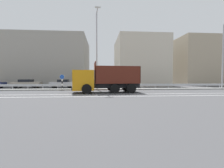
# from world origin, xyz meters

# --- Properties ---
(ground_plane) EXTENTS (320.00, 320.00, 0.00)m
(ground_plane) POSITION_xyz_m (0.00, 0.00, 0.00)
(ground_plane) COLOR #424244
(lane_strip_0) EXTENTS (68.84, 0.16, 0.01)m
(lane_strip_0) POSITION_xyz_m (-2.40, -3.16, 0.00)
(lane_strip_0) COLOR silver
(lane_strip_0) RESTS_ON ground_plane
(lane_strip_1) EXTENTS (68.84, 0.16, 0.01)m
(lane_strip_1) POSITION_xyz_m (-2.40, -5.06, 0.00)
(lane_strip_1) COLOR silver
(lane_strip_1) RESTS_ON ground_plane
(median_island) EXTENTS (37.86, 1.10, 0.18)m
(median_island) POSITION_xyz_m (0.00, 2.23, 0.09)
(median_island) COLOR gray
(median_island) RESTS_ON ground_plane
(median_guardrail) EXTENTS (68.84, 0.09, 0.78)m
(median_guardrail) POSITION_xyz_m (0.00, 3.55, 0.57)
(median_guardrail) COLOR #9EA0A5
(median_guardrail) RESTS_ON ground_plane
(dump_truck) EXTENTS (7.70, 3.22, 3.43)m
(dump_truck) POSITION_xyz_m (-3.42, -1.44, 1.29)
(dump_truck) COLOR orange
(dump_truck) RESTS_ON ground_plane
(median_road_sign) EXTENTS (0.65, 0.16, 2.14)m
(median_road_sign) POSITION_xyz_m (-8.33, 2.23, 1.10)
(median_road_sign) COLOR white
(median_road_sign) RESTS_ON ground_plane
(street_lamp_1) EXTENTS (0.72, 2.42, 10.54)m
(street_lamp_1) POSITION_xyz_m (-3.61, 2.20, 5.79)
(street_lamp_1) COLOR #ADADB2
(street_lamp_1) RESTS_ON ground_plane
(street_lamp_2) EXTENTS (0.71, 2.75, 9.44)m
(street_lamp_2) POSITION_xyz_m (14.72, 1.96, 5.27)
(street_lamp_2) COLOR #ADADB2
(street_lamp_2) RESTS_ON ground_plane
(parked_car_2) EXTENTS (4.49, 2.23, 1.42)m
(parked_car_2) POSITION_xyz_m (-15.06, 6.72, 0.74)
(parked_car_2) COLOR gray
(parked_car_2) RESTS_ON ground_plane
(parked_car_3) EXTENTS (3.99, 1.93, 1.41)m
(parked_car_3) POSITION_xyz_m (-9.32, 6.54, 0.73)
(parked_car_3) COLOR #A3A3A8
(parked_car_3) RESTS_ON ground_plane
(parked_car_4) EXTENTS (4.72, 1.99, 1.35)m
(parked_car_4) POSITION_xyz_m (-4.00, 7.10, 0.69)
(parked_car_4) COLOR #335B33
(parked_car_4) RESTS_ON ground_plane
(background_building_0) EXTENTS (17.74, 14.03, 10.82)m
(background_building_0) POSITION_xyz_m (-15.23, 18.50, 5.41)
(background_building_0) COLOR gray
(background_building_0) RESTS_ON ground_plane
(background_building_1) EXTENTS (10.26, 11.73, 10.32)m
(background_building_1) POSITION_xyz_m (5.62, 15.16, 5.16)
(background_building_1) COLOR beige
(background_building_1) RESTS_ON ground_plane
(background_building_2) EXTENTS (15.06, 9.26, 11.13)m
(background_building_2) POSITION_xyz_m (22.78, 16.42, 5.57)
(background_building_2) COLOR tan
(background_building_2) RESTS_ON ground_plane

